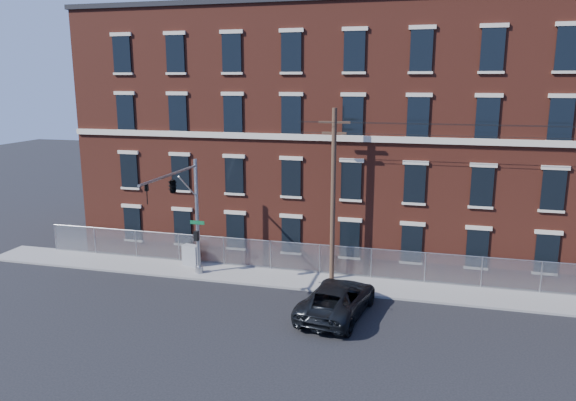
# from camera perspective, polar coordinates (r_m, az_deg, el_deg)

# --- Properties ---
(ground) EXTENTS (140.00, 140.00, 0.00)m
(ground) POSITION_cam_1_polar(r_m,az_deg,el_deg) (28.26, -1.58, -11.81)
(ground) COLOR black
(ground) RESTS_ON ground
(sidewalk) EXTENTS (65.00, 3.00, 0.12)m
(sidewalk) POSITION_cam_1_polar(r_m,az_deg,el_deg) (32.24, 22.40, -9.54)
(sidewalk) COLOR gray
(sidewalk) RESTS_ON ground
(mill_building) EXTENTS (55.30, 14.32, 16.30)m
(mill_building) POSITION_cam_1_polar(r_m,az_deg,el_deg) (39.11, 21.71, 6.48)
(mill_building) COLOR maroon
(mill_building) RESTS_ON ground
(chain_link_fence) EXTENTS (59.06, 0.06, 1.85)m
(chain_link_fence) POSITION_cam_1_polar(r_m,az_deg,el_deg) (33.11, 22.25, -7.11)
(chain_link_fence) COLOR #A5A8AD
(chain_link_fence) RESTS_ON ground
(traffic_signal_mast) EXTENTS (0.90, 6.75, 7.00)m
(traffic_signal_mast) POSITION_cam_1_polar(r_m,az_deg,el_deg) (30.64, -11.32, 0.48)
(traffic_signal_mast) COLOR #9EA0A5
(traffic_signal_mast) RESTS_ON ground
(utility_pole_near) EXTENTS (1.80, 0.28, 10.00)m
(utility_pole_near) POSITION_cam_1_polar(r_m,az_deg,el_deg) (31.42, 4.73, 0.88)
(utility_pole_near) COLOR #493224
(utility_pole_near) RESTS_ON ground
(pickup_truck) EXTENTS (3.68, 6.40, 1.68)m
(pickup_truck) POSITION_cam_1_polar(r_m,az_deg,el_deg) (28.02, 5.14, -10.21)
(pickup_truck) COLOR black
(pickup_truck) RESTS_ON ground
(utility_cabinet) EXTENTS (1.15, 0.74, 1.33)m
(utility_cabinet) POSITION_cam_1_polar(r_m,az_deg,el_deg) (35.26, -10.07, -5.65)
(utility_cabinet) COLOR gray
(utility_cabinet) RESTS_ON sidewalk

